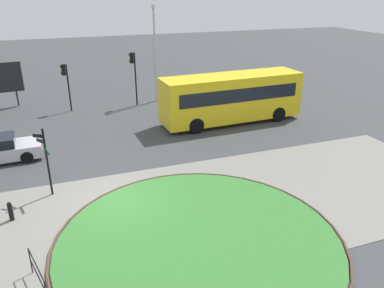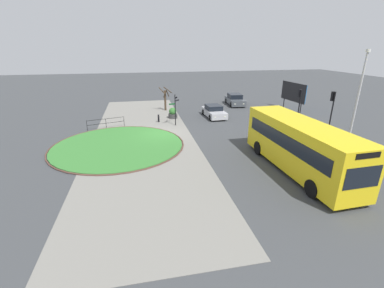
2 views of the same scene
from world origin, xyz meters
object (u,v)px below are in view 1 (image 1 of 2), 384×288
(traffic_light_near, at_px, (65,77))
(traffic_light_far, at_px, (133,67))
(signpost_directional, at_px, (46,158))
(lamppost_tall, at_px, (155,51))
(bollard_foreground, at_px, (11,211))
(bus_yellow, at_px, (232,97))

(traffic_light_near, relative_size, traffic_light_far, 0.86)
(signpost_directional, bearing_deg, lamppost_tall, 57.17)
(traffic_light_near, bearing_deg, traffic_light_far, -175.50)
(signpost_directional, distance_m, traffic_light_far, 14.07)
(signpost_directional, xyz_separation_m, bollard_foreground, (-1.54, -1.58, -1.38))
(bus_yellow, relative_size, traffic_light_far, 2.39)
(signpost_directional, xyz_separation_m, traffic_light_far, (6.50, 12.43, 1.15))
(lamppost_tall, bearing_deg, signpost_directional, -122.83)
(bus_yellow, height_order, traffic_light_far, traffic_light_far)
(signpost_directional, height_order, bus_yellow, bus_yellow)
(bus_yellow, height_order, lamppost_tall, lamppost_tall)
(traffic_light_far, bearing_deg, lamppost_tall, -156.35)
(bollard_foreground, xyz_separation_m, traffic_light_far, (8.04, 14.00, 2.53))
(signpost_directional, bearing_deg, bollard_foreground, -134.24)
(lamppost_tall, bearing_deg, traffic_light_near, -176.62)
(traffic_light_far, xyz_separation_m, lamppost_tall, (1.88, 0.58, 1.04))
(bollard_foreground, height_order, lamppost_tall, lamppost_tall)
(traffic_light_far, bearing_deg, bollard_foreground, 66.71)
(signpost_directional, distance_m, traffic_light_near, 12.72)
(bus_yellow, relative_size, traffic_light_near, 2.78)
(bollard_foreground, xyz_separation_m, traffic_light_near, (3.09, 14.18, 2.13))
(signpost_directional, bearing_deg, traffic_light_far, 62.37)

